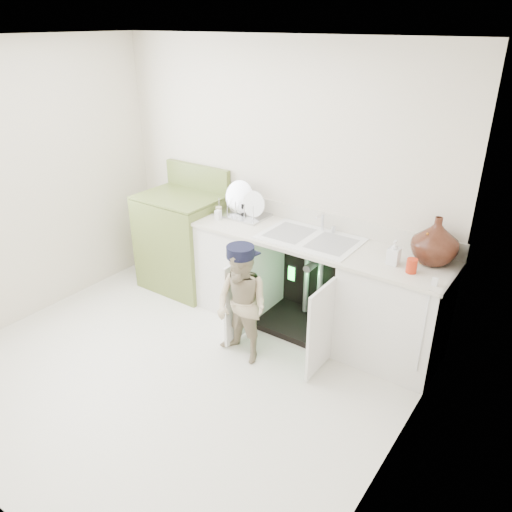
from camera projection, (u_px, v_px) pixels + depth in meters
The scene contains 5 objects.
ground at pixel (174, 373), 4.06m from camera, with size 3.50×3.50×0.00m, color #BDB5A6.
room_shell at pixel (161, 231), 3.53m from camera, with size 6.00×5.50×1.26m.
counter_run at pixel (313, 282), 4.44m from camera, with size 2.44×1.02×1.27m.
avocado_stove at pixel (183, 240), 5.20m from camera, with size 0.81×0.65×1.26m.
repair_worker at pixel (242, 305), 4.04m from camera, with size 0.55×0.60×1.02m.
Camera 1 is at (2.42, -2.28, 2.61)m, focal length 35.00 mm.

